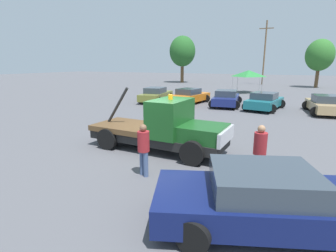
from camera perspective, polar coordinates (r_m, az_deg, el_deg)
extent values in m
plane|color=#545459|center=(10.93, -2.38, -5.10)|extent=(160.00, 160.00, 0.00)
cube|color=black|center=(10.78, -2.41, -2.44)|extent=(5.70, 2.02, 0.35)
cube|color=#19511E|center=(9.83, 7.82, -1.41)|extent=(1.65, 1.74, 0.55)
cube|color=silver|center=(9.60, 12.51, -2.15)|extent=(0.20, 1.77, 0.50)
cube|color=#19511E|center=(10.28, 0.53, 1.87)|extent=(1.32, 2.02, 1.42)
cube|color=brown|center=(11.46, -8.51, -0.14)|extent=(2.90, 2.09, 0.22)
cylinder|color=black|center=(11.62, -10.90, 4.42)|extent=(1.19, 0.17, 1.63)
cylinder|color=orange|center=(10.14, 0.54, 6.35)|extent=(0.18, 0.18, 0.20)
cylinder|color=black|center=(10.85, 9.05, -2.97)|extent=(0.88, 0.26, 0.88)
cylinder|color=black|center=(9.18, 5.23, -5.93)|extent=(0.88, 0.26, 0.88)
cylinder|color=black|center=(12.52, -7.49, -0.69)|extent=(0.88, 0.26, 0.88)
cylinder|color=black|center=(11.10, -13.05, -2.77)|extent=(0.88, 0.26, 0.88)
cube|color=#0F194C|center=(6.28, 22.02, -15.58)|extent=(5.46, 3.64, 0.60)
cube|color=#333D47|center=(5.97, 20.12, -11.08)|extent=(2.61, 2.38, 0.50)
cylinder|color=black|center=(7.79, 32.35, -12.54)|extent=(0.68, 0.22, 0.68)
cylinder|color=black|center=(6.93, 5.29, -13.57)|extent=(0.68, 0.22, 0.68)
cylinder|color=black|center=(5.32, 5.44, -22.86)|extent=(0.68, 0.22, 0.68)
cylinder|color=#475B84|center=(8.57, 18.74, -8.20)|extent=(0.16, 0.16, 0.84)
cylinder|color=#475B84|center=(8.40, 19.38, -8.71)|extent=(0.16, 0.16, 0.84)
cylinder|color=maroon|center=(8.25, 19.46, -3.60)|extent=(0.38, 0.38, 0.66)
sphere|color=#A87A56|center=(8.13, 19.70, -0.60)|extent=(0.23, 0.23, 0.23)
cylinder|color=#475B84|center=(8.30, -4.85, -8.32)|extent=(0.15, 0.15, 0.81)
cylinder|color=#475B84|center=(8.46, -5.65, -7.91)|extent=(0.15, 0.15, 0.81)
cylinder|color=maroon|center=(8.14, -5.37, -3.35)|extent=(0.37, 0.37, 0.64)
sphere|color=brown|center=(8.03, -5.43, -0.40)|extent=(0.22, 0.22, 0.22)
cube|color=olive|center=(24.42, -2.59, 6.57)|extent=(2.33, 4.85, 0.60)
cube|color=#333D47|center=(24.15, -2.80, 7.80)|extent=(1.79, 2.14, 0.50)
cylinder|color=black|center=(26.22, -3.09, 6.60)|extent=(0.68, 0.22, 0.68)
cylinder|color=black|center=(25.66, 0.44, 6.47)|extent=(0.68, 0.22, 0.68)
cylinder|color=black|center=(23.31, -5.91, 5.68)|extent=(0.68, 0.22, 0.68)
cylinder|color=black|center=(22.68, -2.01, 5.53)|extent=(0.68, 0.22, 0.68)
cube|color=orange|center=(23.39, 4.75, 6.22)|extent=(2.54, 4.71, 0.60)
cube|color=#333D47|center=(23.13, 4.49, 7.52)|extent=(1.88, 2.12, 0.50)
cylinder|color=black|center=(25.14, 4.80, 6.28)|extent=(0.68, 0.22, 0.68)
cylinder|color=black|center=(24.33, 8.31, 5.94)|extent=(0.68, 0.22, 0.68)
cylinder|color=black|center=(22.59, 0.90, 5.51)|extent=(0.68, 0.22, 0.68)
cylinder|color=black|center=(21.69, 4.66, 5.13)|extent=(0.68, 0.22, 0.68)
cube|color=navy|center=(22.44, 12.55, 5.64)|extent=(2.38, 4.62, 0.60)
cube|color=#333D47|center=(22.16, 12.56, 6.98)|extent=(1.84, 2.05, 0.50)
cylinder|color=black|center=(24.04, 10.80, 5.76)|extent=(0.68, 0.22, 0.68)
cylinder|color=black|center=(23.89, 14.99, 5.49)|extent=(0.68, 0.22, 0.68)
cylinder|color=black|center=(21.09, 9.72, 4.74)|extent=(0.68, 0.22, 0.68)
cylinder|color=black|center=(20.92, 14.49, 4.43)|extent=(0.68, 0.22, 0.68)
cube|color=#196670|center=(21.49, 20.26, 4.79)|extent=(2.59, 4.47, 0.60)
cube|color=#333D47|center=(21.22, 20.23, 6.20)|extent=(1.95, 2.03, 0.50)
cylinder|color=black|center=(23.12, 19.01, 4.96)|extent=(0.68, 0.22, 0.68)
cylinder|color=black|center=(22.69, 23.37, 4.44)|extent=(0.68, 0.22, 0.68)
cylinder|color=black|center=(20.42, 16.71, 4.08)|extent=(0.68, 0.22, 0.68)
cylinder|color=black|center=(19.93, 21.62, 3.48)|extent=(0.68, 0.22, 0.68)
cube|color=tan|center=(21.58, 30.90, 3.74)|extent=(2.37, 4.46, 0.60)
cube|color=#333D47|center=(21.31, 31.21, 5.10)|extent=(1.81, 1.99, 0.50)
cylinder|color=black|center=(22.82, 27.95, 4.01)|extent=(0.68, 0.22, 0.68)
cylinder|color=black|center=(23.21, 32.06, 3.66)|extent=(0.68, 0.22, 0.68)
cylinder|color=black|center=(20.02, 29.43, 2.72)|extent=(0.68, 0.22, 0.68)
cylinder|color=#9E9EA3|center=(32.05, 13.87, 8.61)|extent=(0.07, 0.07, 1.92)
cylinder|color=#9E9EA3|center=(31.59, 19.28, 8.19)|extent=(0.07, 0.07, 1.92)
cylinder|color=#9E9EA3|center=(35.00, 14.88, 8.93)|extent=(0.07, 0.07, 1.92)
cylinder|color=#9E9EA3|center=(34.58, 19.84, 8.54)|extent=(0.07, 0.07, 1.92)
pyramid|color=#287F38|center=(33.20, 17.13, 10.88)|extent=(3.02, 3.02, 0.75)
cylinder|color=brown|center=(48.97, 3.10, 11.11)|extent=(0.58, 0.58, 2.89)
ellipsoid|color=#235B23|center=(48.97, 3.16, 15.94)|extent=(4.63, 4.63, 5.37)
cylinder|color=brown|center=(44.32, 29.63, 8.82)|extent=(0.48, 0.48, 2.39)
ellipsoid|color=#2D6B28|center=(44.28, 30.15, 13.21)|extent=(3.83, 3.83, 4.44)
cylinder|color=brown|center=(47.16, 20.27, 14.64)|extent=(0.24, 0.24, 10.14)
cube|color=brown|center=(47.44, 20.67, 19.28)|extent=(2.20, 0.14, 0.14)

